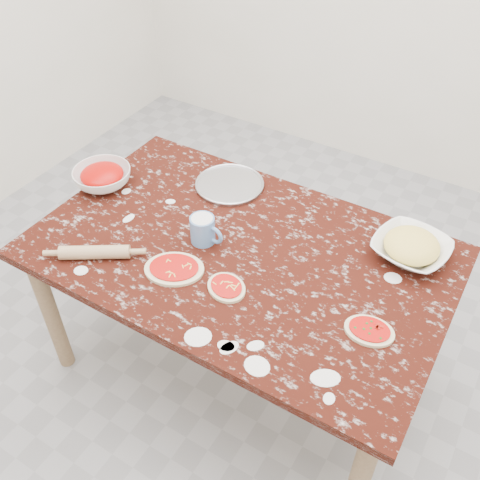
% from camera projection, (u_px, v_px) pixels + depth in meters
% --- Properties ---
extents(ground, '(4.00, 4.00, 0.00)m').
position_uv_depth(ground, '(240.00, 363.00, 2.60)').
color(ground, gray).
extents(worktable, '(1.60, 1.00, 0.75)m').
position_uv_depth(worktable, '(240.00, 265.00, 2.15)').
color(worktable, black).
rests_on(worktable, ground).
extents(pizza_tray, '(0.38, 0.38, 0.01)m').
position_uv_depth(pizza_tray, '(230.00, 185.00, 2.40)').
color(pizza_tray, '#B2B2B7').
rests_on(pizza_tray, worktable).
extents(sauce_bowl, '(0.30, 0.30, 0.08)m').
position_uv_depth(sauce_bowl, '(103.00, 178.00, 2.39)').
color(sauce_bowl, white).
rests_on(sauce_bowl, worktable).
extents(cheese_bowl, '(0.32, 0.32, 0.07)m').
position_uv_depth(cheese_bowl, '(411.00, 249.00, 2.05)').
color(cheese_bowl, white).
rests_on(cheese_bowl, worktable).
extents(flour_mug, '(0.15, 0.10, 0.11)m').
position_uv_depth(flour_mug, '(204.00, 230.00, 2.10)').
color(flour_mug, '#547FB7').
rests_on(flour_mug, worktable).
extents(pizza_left, '(0.28, 0.25, 0.02)m').
position_uv_depth(pizza_left, '(174.00, 269.00, 2.01)').
color(pizza_left, beige).
rests_on(pizza_left, worktable).
extents(pizza_mid, '(0.19, 0.18, 0.02)m').
position_uv_depth(pizza_mid, '(226.00, 287.00, 1.94)').
color(pizza_mid, beige).
rests_on(pizza_mid, worktable).
extents(pizza_right, '(0.19, 0.15, 0.02)m').
position_uv_depth(pizza_right, '(369.00, 331.00, 1.79)').
color(pizza_right, beige).
rests_on(pizza_right, worktable).
extents(rolling_pin, '(0.25, 0.19, 0.05)m').
position_uv_depth(rolling_pin, '(95.00, 252.00, 2.05)').
color(rolling_pin, tan).
rests_on(rolling_pin, worktable).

